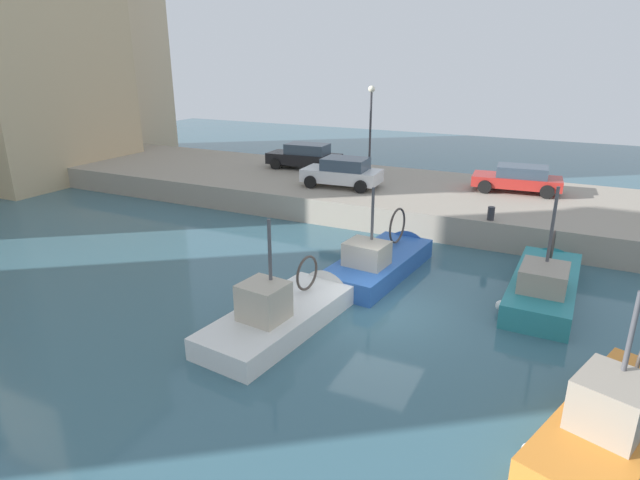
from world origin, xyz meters
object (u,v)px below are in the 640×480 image
Objects in this scene: fishing_boat_teal at (544,291)px; parked_car_black at (305,156)px; parked_car_red at (518,178)px; quay_streetlamp at (371,116)px; parked_car_white at (343,172)px; mooring_bollard_mid at (491,213)px; fishing_boat_blue at (383,268)px; fishing_boat_white at (288,319)px; fishing_boat_orange at (615,432)px.

parked_car_black is at bearing 55.72° from fishing_boat_teal.
quay_streetlamp is (0.24, 7.85, 2.58)m from parked_car_red.
parked_car_white reaches higher than mooring_bollard_mid.
parked_car_black is (3.16, 3.83, -0.00)m from parked_car_white.
fishing_boat_teal is 17.08m from parked_car_black.
parked_car_black is 0.91× the size of quay_streetlamp.
fishing_boat_teal is 11.78× the size of mooring_bollard_mid.
fishing_boat_teal is at bearing -85.59° from fishing_boat_blue.
fishing_boat_white is at bearing 167.21° from fishing_boat_blue.
fishing_boat_teal is 1.62× the size of parked_car_white.
fishing_boat_white is 10.31m from mooring_bollard_mid.
quay_streetlamp reaches higher than mooring_bollard_mid.
fishing_boat_orange is 8.66m from fishing_boat_white.
quay_streetlamp is (5.65, 7.49, 2.98)m from mooring_bollard_mid.
fishing_boat_orange is at bearing -164.53° from fishing_boat_teal.
quay_streetlamp reaches higher than fishing_boat_blue.
fishing_boat_blue is 1.48× the size of parked_car_red.
parked_car_red is (14.73, -4.56, 1.75)m from fishing_boat_white.
fishing_boat_white is 1.43× the size of parked_car_black.
fishing_boat_white is 1.30× the size of quay_streetlamp.
parked_car_black is at bearing 88.34° from parked_car_red.
parked_car_white is at bearing 109.15° from parked_car_red.
parked_car_white is 0.94× the size of parked_car_red.
parked_car_black is (15.08, 7.37, 1.83)m from fishing_boat_white.
fishing_boat_white reaches higher than parked_car_red.
fishing_boat_white is at bearing 129.63° from fishing_boat_teal.
parked_car_red is at bearing -17.20° from fishing_boat_white.
fishing_boat_teal is 8.65m from fishing_boat_white.
fishing_boat_teal is 1.34× the size of quay_streetlamp.
fishing_boat_teal is at bearing -50.37° from fishing_boat_white.
fishing_boat_teal is 1.03× the size of fishing_boat_white.
fishing_boat_blue is at bearing 144.29° from mooring_bollard_mid.
fishing_boat_orange reaches higher than parked_car_white.
fishing_boat_blue reaches higher than parked_car_black.
parked_car_red is 0.88× the size of quay_streetlamp.
fishing_boat_blue is at bearing 94.41° from fishing_boat_teal.
fishing_boat_white is 0.99× the size of fishing_boat_blue.
parked_car_white is at bearing 175.31° from quay_streetlamp.
fishing_boat_teal is 9.62m from parked_car_red.
fishing_boat_white is 12.57m from parked_car_white.
parked_car_white is at bearing -129.53° from parked_car_black.
quay_streetlamp is at bearing -4.69° from parked_car_white.
quay_streetlamp is (16.31, 11.85, 4.30)m from fishing_boat_orange.
fishing_boat_orange reaches higher than fishing_boat_white.
fishing_boat_orange is 1.32× the size of quay_streetlamp.
parked_car_white is at bearing 42.38° from fishing_boat_orange.
mooring_bollard_mid is at bearing -108.58° from parked_car_white.
quay_streetlamp reaches higher than fishing_boat_orange.
fishing_boat_blue is 13.26m from parked_car_black.
quay_streetlamp is at bearing 36.00° from fishing_boat_orange.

